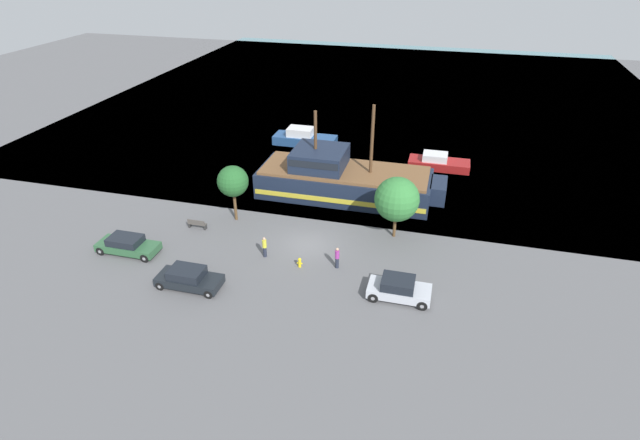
{
  "coord_description": "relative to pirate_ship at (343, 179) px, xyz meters",
  "views": [
    {
      "loc": [
        9.29,
        -31.73,
        21.16
      ],
      "look_at": [
        0.45,
        2.0,
        1.2
      ],
      "focal_mm": 28.0,
      "sensor_mm": 36.0,
      "label": 1
    }
  ],
  "objects": [
    {
      "name": "ground_plane",
      "position": [
        -0.73,
        -9.17,
        -1.59
      ],
      "size": [
        160.0,
        160.0,
        0.0
      ],
      "primitive_type": "plane",
      "color": "#5B5B5E"
    },
    {
      "name": "water_surface",
      "position": [
        -0.73,
        34.83,
        -1.59
      ],
      "size": [
        80.0,
        80.0,
        0.0
      ],
      "primitive_type": "plane",
      "color": "slate",
      "rests_on": "ground"
    },
    {
      "name": "pirate_ship",
      "position": [
        0.0,
        0.0,
        0.0
      ],
      "size": [
        17.03,
        5.85,
        8.79
      ],
      "color": "#192338",
      "rests_on": "water_surface"
    },
    {
      "name": "moored_boat_dockside",
      "position": [
        8.3,
        8.63,
        -1.01
      ],
      "size": [
        6.22,
        2.4,
        1.56
      ],
      "color": "maroon",
      "rests_on": "water_surface"
    },
    {
      "name": "moored_boat_outer",
      "position": [
        -7.11,
        11.62,
        -0.87
      ],
      "size": [
        7.2,
        2.53,
        1.94
      ],
      "color": "navy",
      "rests_on": "water_surface"
    },
    {
      "name": "parked_car_curb_front",
      "position": [
        -13.73,
        -13.7,
        -0.91
      ],
      "size": [
        4.73,
        1.9,
        1.37
      ],
      "color": "#2D5B38",
      "rests_on": "ground_plane"
    },
    {
      "name": "parked_car_curb_mid",
      "position": [
        -7.19,
        -16.4,
        -0.89
      ],
      "size": [
        4.5,
        1.93,
        1.44
      ],
      "color": "black",
      "rests_on": "ground_plane"
    },
    {
      "name": "parked_car_curb_rear",
      "position": [
        6.92,
        -13.97,
        -0.84
      ],
      "size": [
        4.18,
        1.99,
        1.52
      ],
      "color": "#B7BCC6",
      "rests_on": "ground_plane"
    },
    {
      "name": "fire_hydrant",
      "position": [
        -0.5,
        -12.21,
        -1.18
      ],
      "size": [
        0.42,
        0.25,
        0.76
      ],
      "color": "yellow",
      "rests_on": "ground_plane"
    },
    {
      "name": "bench_promenade_east",
      "position": [
        -10.29,
        -9.09,
        -1.16
      ],
      "size": [
        1.54,
        0.45,
        0.85
      ],
      "color": "#4C4742",
      "rests_on": "ground_plane"
    },
    {
      "name": "pedestrian_walking_near",
      "position": [
        2.16,
        -11.6,
        -0.73
      ],
      "size": [
        0.32,
        0.32,
        1.69
      ],
      "color": "#232838",
      "rests_on": "ground_plane"
    },
    {
      "name": "pedestrian_walking_far",
      "position": [
        -3.43,
        -11.57,
        -0.74
      ],
      "size": [
        0.32,
        0.32,
        1.68
      ],
      "color": "#232838",
      "rests_on": "ground_plane"
    },
    {
      "name": "tree_row_east",
      "position": [
        -7.78,
        -6.84,
        1.99
      ],
      "size": [
        2.59,
        2.59,
        4.9
      ],
      "color": "brown",
      "rests_on": "ground_plane"
    },
    {
      "name": "tree_row_mideast",
      "position": [
        5.63,
        -6.15,
        1.75
      ],
      "size": [
        3.52,
        3.52,
        5.11
      ],
      "color": "brown",
      "rests_on": "ground_plane"
    }
  ]
}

